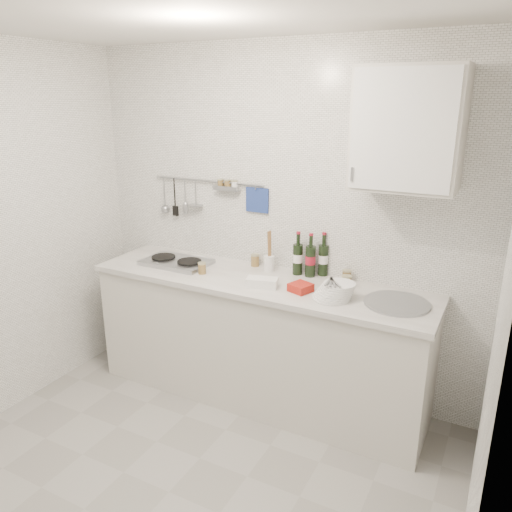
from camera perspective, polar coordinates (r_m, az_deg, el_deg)
The scene contains 17 objects.
floor at distance 3.15m, azimuth -9.92°, elevation -25.04°, with size 3.00×3.00×0.00m, color gray.
ceiling at distance 2.35m, azimuth -13.51°, elevation 26.42°, with size 3.00×3.00×0.00m, color silver.
back_wall at distance 3.62m, azimuth 2.49°, elevation 3.73°, with size 3.00×0.02×2.50m, color silver.
wall_right at distance 1.99m, azimuth 25.34°, elevation -10.34°, with size 0.02×2.80×2.50m, color silver.
counter at distance 3.66m, azimuth 0.39°, elevation -9.81°, with size 2.44×0.64×0.96m.
wall_rail at distance 3.84m, azimuth -5.82°, elevation 7.16°, with size 0.98×0.09×0.34m.
wall_cabinet at distance 3.06m, azimuth 17.01°, elevation 13.70°, with size 0.60×0.38×0.70m.
plate_stack_hob at distance 3.81m, azimuth -7.51°, elevation -0.64°, with size 0.27×0.27×0.02m.
plate_stack_sink at distance 3.16m, azimuth 9.02°, elevation -3.97°, with size 0.26×0.25×0.11m.
wine_bottles at distance 3.51m, azimuth 6.26°, elevation 0.20°, with size 0.24×0.14×0.31m.
butter_dish at distance 3.31m, azimuth 0.71°, elevation -3.05°, with size 0.20×0.10×0.06m, color white.
strawberry_punnet at distance 3.25m, azimuth 5.12°, elevation -3.61°, with size 0.13×0.13×0.05m, color red.
utensil_crock at distance 3.60m, azimuth 1.50°, elevation -0.62°, with size 0.07×0.07×0.31m.
jar_a at distance 3.71m, azimuth -0.11°, elevation -0.48°, with size 0.07×0.07×0.09m.
jar_b at distance 3.46m, azimuth 10.32°, elevation -2.23°, with size 0.06×0.06×0.08m.
jar_c at distance 3.36m, azimuth 10.31°, elevation -2.86°, with size 0.07×0.07×0.08m.
jar_d at distance 3.57m, azimuth -6.19°, elevation -1.38°, with size 0.06×0.06×0.08m.
Camera 1 is at (1.49, -1.78, 2.13)m, focal length 35.00 mm.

